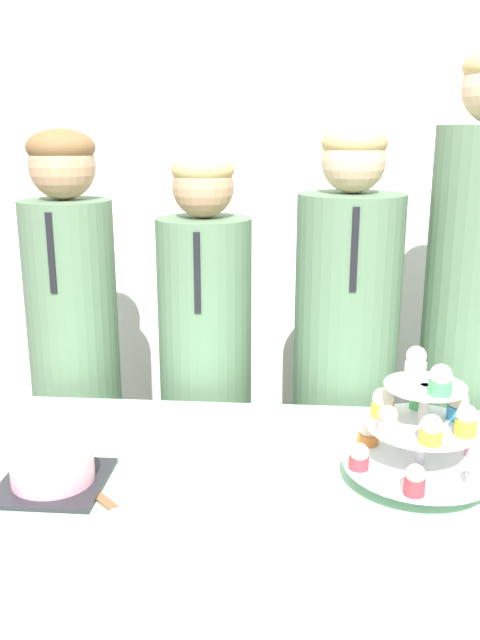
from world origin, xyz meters
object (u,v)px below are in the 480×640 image
Objects in this scene: student_0 at (77,381)px; student_2 at (343,394)px; cupcake_stand at (422,429)px; student_3 at (471,365)px; round_cake at (52,464)px; cake_knife at (116,511)px; student_1 at (206,398)px.

student_2 is at bearing 0.00° from student_0.
student_2 is at bearing 100.78° from cupcake_stand.
student_3 reaches higher than student_2.
student_0 is at bearing 104.13° from round_cake.
student_3 is at bearing 86.57° from cake_knife.
student_0 reaches higher than cupcake_stand.
round_cake is at bearing -108.91° from student_1.
round_cake is 0.13× the size of student_3.
student_2 is (0.41, 0.00, 0.03)m from student_1.
student_0 is 1.18m from student_3.
cake_knife is 0.83m from student_0.
student_0 is 0.40m from student_1.
round_cake is 0.15× the size of student_2.
student_2 reaches higher than round_cake.
cake_knife is at bearing -122.48° from student_2.
student_1 is 0.95× the size of student_2.
cake_knife is at bearing -164.82° from cupcake_stand.
cake_knife is 0.16× the size of student_0.
round_cake is 1.21m from student_3.
student_3 is (0.78, 0.00, 0.13)m from student_1.
cupcake_stand is 0.65m from student_3.
student_0 is at bearing 157.67° from cake_knife.
student_2 is at bearing 0.00° from student_1.
cake_knife is 0.73× the size of cupcake_stand.
round_cake is at bearing -174.73° from cupcake_stand.
student_1 is 0.41m from student_2.
student_0 is 1.05× the size of student_1.
round_cake is 0.94× the size of cake_knife.
round_cake is at bearing -133.77° from student_2.
cupcake_stand is 0.82m from student_1.
student_1 is (-0.53, 0.60, -0.19)m from cupcake_stand.
round_cake is 0.15× the size of student_0.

